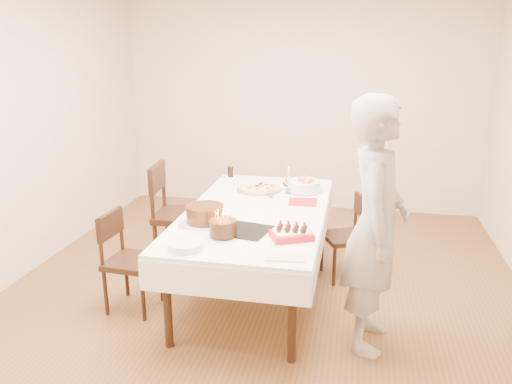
% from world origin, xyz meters
% --- Properties ---
extents(floor, '(5.00, 5.00, 0.00)m').
position_xyz_m(floor, '(0.00, 0.00, 0.00)').
color(floor, brown).
rests_on(floor, ground).
extents(wall_back, '(4.50, 0.04, 2.70)m').
position_xyz_m(wall_back, '(0.00, 2.50, 1.35)').
color(wall_back, beige).
rests_on(wall_back, floor).
extents(wall_front, '(4.50, 0.04, 2.70)m').
position_xyz_m(wall_front, '(0.00, -2.50, 1.35)').
color(wall_front, beige).
rests_on(wall_front, floor).
extents(wall_left, '(0.04, 5.00, 2.70)m').
position_xyz_m(wall_left, '(-2.25, 0.00, 1.35)').
color(wall_left, beige).
rests_on(wall_left, floor).
extents(dining_table, '(1.94, 2.42, 0.75)m').
position_xyz_m(dining_table, '(-0.07, 0.04, 0.38)').
color(dining_table, silver).
rests_on(dining_table, floor).
extents(chair_right_savory, '(0.52, 0.52, 0.77)m').
position_xyz_m(chair_right_savory, '(0.67, 0.48, 0.39)').
color(chair_right_savory, black).
rests_on(chair_right_savory, floor).
extents(chair_left_savory, '(0.57, 0.57, 1.01)m').
position_xyz_m(chair_left_savory, '(-0.88, 0.44, 0.50)').
color(chair_left_savory, black).
rests_on(chair_left_savory, floor).
extents(chair_left_dessert, '(0.44, 0.44, 0.82)m').
position_xyz_m(chair_left_dessert, '(-0.98, -0.44, 0.41)').
color(chair_left_dessert, black).
rests_on(chair_left_dessert, floor).
extents(person, '(0.48, 0.68, 1.78)m').
position_xyz_m(person, '(0.89, -0.55, 0.89)').
color(person, '#B1ABA7').
rests_on(person, floor).
extents(pizza_white, '(0.56, 0.56, 0.04)m').
position_xyz_m(pizza_white, '(-0.15, 0.59, 0.77)').
color(pizza_white, beige).
rests_on(pizza_white, dining_table).
extents(pizza_pepperoni, '(0.35, 0.35, 0.04)m').
position_xyz_m(pizza_pepperoni, '(0.19, 0.88, 0.77)').
color(pizza_pepperoni, red).
rests_on(pizza_pepperoni, dining_table).
extents(red_placemat, '(0.26, 0.26, 0.01)m').
position_xyz_m(red_placemat, '(0.29, 0.33, 0.75)').
color(red_placemat, '#B21E1E').
rests_on(red_placemat, dining_table).
extents(pasta_bowl, '(0.34, 0.34, 0.10)m').
position_xyz_m(pasta_bowl, '(0.26, 0.65, 0.81)').
color(pasta_bowl, white).
rests_on(pasta_bowl, dining_table).
extents(taper_candle, '(0.07, 0.07, 0.26)m').
position_xyz_m(taper_candle, '(0.13, 0.56, 0.88)').
color(taper_candle, white).
rests_on(taper_candle, dining_table).
extents(shaker_pair, '(0.11, 0.11, 0.11)m').
position_xyz_m(shaker_pair, '(-0.00, 0.40, 0.80)').
color(shaker_pair, white).
rests_on(shaker_pair, dining_table).
extents(cola_glass, '(0.07, 0.07, 0.11)m').
position_xyz_m(cola_glass, '(-0.54, 1.02, 0.80)').
color(cola_glass, black).
rests_on(cola_glass, dining_table).
extents(layer_cake, '(0.48, 0.48, 0.14)m').
position_xyz_m(layer_cake, '(-0.39, -0.35, 0.82)').
color(layer_cake, '#381E0E').
rests_on(layer_cake, dining_table).
extents(cake_board, '(0.40, 0.40, 0.01)m').
position_xyz_m(cake_board, '(-0.05, -0.45, 0.75)').
color(cake_board, black).
rests_on(cake_board, dining_table).
extents(birthday_cake, '(0.20, 0.20, 0.18)m').
position_xyz_m(birthday_cake, '(-0.18, -0.59, 0.85)').
color(birthday_cake, '#331D0E').
rests_on(birthday_cake, dining_table).
extents(strawberry_box, '(0.34, 0.29, 0.07)m').
position_xyz_m(strawberry_box, '(0.31, -0.53, 0.79)').
color(strawberry_box, red).
rests_on(strawberry_box, dining_table).
extents(box_lid, '(0.27, 0.19, 0.02)m').
position_xyz_m(box_lid, '(0.31, -0.85, 0.75)').
color(box_lid, beige).
rests_on(box_lid, dining_table).
extents(plate_stack, '(0.31, 0.31, 0.05)m').
position_xyz_m(plate_stack, '(-0.37, -0.86, 0.77)').
color(plate_stack, white).
rests_on(plate_stack, dining_table).
extents(china_plate, '(0.29, 0.29, 0.01)m').
position_xyz_m(china_plate, '(-0.47, -0.41, 0.75)').
color(china_plate, white).
rests_on(china_plate, dining_table).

